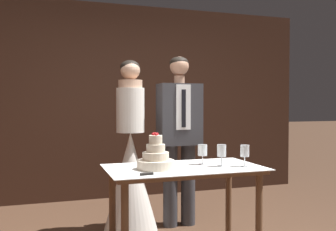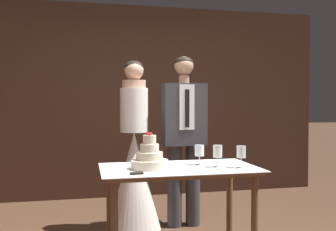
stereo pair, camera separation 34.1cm
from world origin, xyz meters
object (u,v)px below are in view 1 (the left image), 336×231
at_px(tiered_cake, 156,159).
at_px(cake_knife, 155,173).
at_px(cake_table, 184,180).
at_px(groom, 179,131).
at_px(wine_glass_far, 245,151).
at_px(wine_glass_middle, 222,152).
at_px(bride, 131,169).
at_px(wine_glass_near, 202,151).

xyz_separation_m(tiered_cake, cake_knife, (-0.07, -0.21, -0.07)).
relative_size(cake_table, groom, 0.72).
bearing_deg(groom, wine_glass_far, -77.43).
relative_size(wine_glass_far, groom, 0.10).
distance_m(cake_table, tiered_cake, 0.31).
relative_size(tiered_cake, wine_glass_middle, 1.64).
height_order(cake_knife, wine_glass_far, wine_glass_far).
distance_m(cake_table, bride, 0.87).
bearing_deg(wine_glass_far, cake_knife, -173.02).
relative_size(tiered_cake, cake_knife, 0.77).
distance_m(wine_glass_middle, wine_glass_far, 0.19).
bearing_deg(wine_glass_far, wine_glass_near, 143.41).
bearing_deg(groom, tiered_cake, -120.60).
distance_m(wine_glass_middle, groom, 0.90).
relative_size(tiered_cake, bride, 0.17).
relative_size(cake_knife, groom, 0.22).
bearing_deg(cake_table, cake_knife, -142.71).
distance_m(tiered_cake, bride, 0.88).
xyz_separation_m(cake_knife, bride, (0.06, 1.07, -0.15)).
distance_m(cake_table, wine_glass_middle, 0.38).
relative_size(cake_table, bride, 0.74).
relative_size(cake_knife, wine_glass_near, 2.26).
bearing_deg(tiered_cake, wine_glass_near, 12.10).
distance_m(tiered_cake, wine_glass_far, 0.73).
bearing_deg(bride, groom, -0.06).
height_order(wine_glass_near, wine_glass_middle, wine_glass_middle).
bearing_deg(wine_glass_far, bride, 127.11).
bearing_deg(wine_glass_middle, cake_table, 167.76).
relative_size(cake_table, wine_glass_far, 7.10).
xyz_separation_m(cake_table, cake_knife, (-0.31, -0.24, 0.11)).
bearing_deg(wine_glass_near, tiered_cake, -167.90).
bearing_deg(cake_table, tiered_cake, -173.79).
distance_m(tiered_cake, cake_knife, 0.24).
relative_size(wine_glass_middle, bride, 0.10).
relative_size(tiered_cake, groom, 0.17).
height_order(cake_table, bride, bride).
xyz_separation_m(wine_glass_middle, wine_glass_far, (0.17, -0.08, 0.01)).
xyz_separation_m(wine_glass_far, groom, (-0.22, 0.97, 0.10)).
height_order(cake_table, wine_glass_middle, wine_glass_middle).
height_order(tiered_cake, cake_knife, tiered_cake).
bearing_deg(tiered_cake, cake_knife, -107.77).
distance_m(tiered_cake, wine_glass_middle, 0.55).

